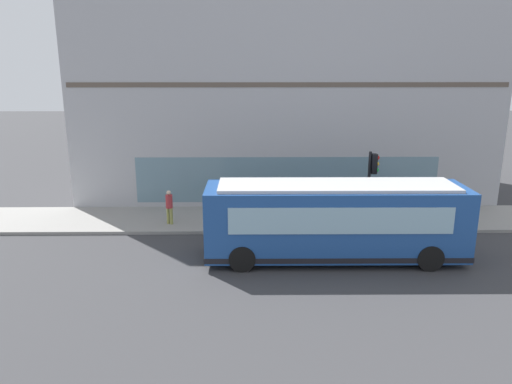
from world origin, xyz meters
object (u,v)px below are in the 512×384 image
traffic_light_near_corner (372,175)px  pedestrian_walking_along_curb (285,196)px  newspaper_vending_box (322,202)px  pedestrian_near_hydrant (455,202)px  pedestrian_near_building_entrance (169,205)px  fire_hydrant (437,210)px  city_bus_nearside (335,221)px

traffic_light_near_corner → pedestrian_walking_along_curb: (2.22, 3.77, -1.56)m
newspaper_vending_box → pedestrian_near_hydrant: bearing=-108.9°
pedestrian_near_building_entrance → pedestrian_walking_along_curb: (1.63, -5.52, -0.02)m
fire_hydrant → pedestrian_near_building_entrance: bearing=93.7°
pedestrian_near_hydrant → pedestrian_near_building_entrance: bearing=89.9°
fire_hydrant → newspaper_vending_box: 5.65m
fire_hydrant → newspaper_vending_box: newspaper_vending_box is taller
city_bus_nearside → pedestrian_near_hydrant: (3.95, -6.39, -0.38)m
pedestrian_near_building_entrance → pedestrian_near_hydrant: size_ratio=0.92×
fire_hydrant → pedestrian_near_building_entrance: 13.04m
city_bus_nearside → newspaper_vending_box: bearing=-3.9°
fire_hydrant → pedestrian_near_hydrant: size_ratio=0.42×
city_bus_nearside → pedestrian_near_hydrant: city_bus_nearside is taller
city_bus_nearside → fire_hydrant: (4.79, -5.93, -1.04)m
pedestrian_walking_along_curb → newspaper_vending_box: pedestrian_walking_along_curb is taller
fire_hydrant → pedestrian_near_hydrant: 1.17m
pedestrian_near_building_entrance → newspaper_vending_box: pedestrian_near_building_entrance is taller
fire_hydrant → newspaper_vending_box: size_ratio=0.82×
fire_hydrant → newspaper_vending_box: bearing=77.7°
pedestrian_near_building_entrance → pedestrian_walking_along_curb: pedestrian_near_building_entrance is taller
pedestrian_near_building_entrance → pedestrian_near_hydrant: (-0.01, -13.46, 0.09)m
pedestrian_near_building_entrance → newspaper_vending_box: bearing=-74.8°
fire_hydrant → pedestrian_near_building_entrance: pedestrian_near_building_entrance is taller
city_bus_nearside → traffic_light_near_corner: traffic_light_near_corner is taller
fire_hydrant → pedestrian_walking_along_curb: 7.54m
pedestrian_walking_along_curb → traffic_light_near_corner: bearing=-120.5°
pedestrian_near_hydrant → pedestrian_walking_along_curb: size_ratio=1.11×
city_bus_nearside → pedestrian_near_building_entrance: bearing=60.8°
traffic_light_near_corner → pedestrian_walking_along_curb: traffic_light_near_corner is taller
fire_hydrant → pedestrian_near_hydrant: (-0.84, -0.46, 0.66)m
traffic_light_near_corner → pedestrian_walking_along_curb: bearing=59.5°
city_bus_nearside → pedestrian_near_hydrant: bearing=-58.3°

